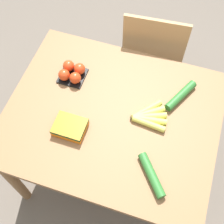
{
  "coord_description": "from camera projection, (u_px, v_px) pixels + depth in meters",
  "views": [
    {
      "loc": [
        0.25,
        -0.75,
        2.19
      ],
      "look_at": [
        0.0,
        0.0,
        0.79
      ],
      "focal_mm": 50.0,
      "sensor_mm": 36.0,
      "label": 1
    }
  ],
  "objects": [
    {
      "name": "carrot_bag",
      "position": [
        70.0,
        127.0,
        1.57
      ],
      "size": [
        0.16,
        0.13,
        0.05
      ],
      "color": "orange",
      "rests_on": "dining_table"
    },
    {
      "name": "banana_bunch",
      "position": [
        148.0,
        116.0,
        1.61
      ],
      "size": [
        0.19,
        0.18,
        0.03
      ],
      "color": "brown",
      "rests_on": "dining_table"
    },
    {
      "name": "ground_plane",
      "position": [
        112.0,
        165.0,
        2.3
      ],
      "size": [
        12.0,
        12.0,
        0.0
      ],
      "primitive_type": "plane",
      "color": "#665B51"
    },
    {
      "name": "cucumber_far",
      "position": [
        181.0,
        95.0,
        1.67
      ],
      "size": [
        0.14,
        0.22,
        0.04
      ],
      "color": "#2D702D",
      "rests_on": "dining_table"
    },
    {
      "name": "cucumber_near",
      "position": [
        152.0,
        175.0,
        1.45
      ],
      "size": [
        0.17,
        0.2,
        0.04
      ],
      "color": "#2D702D",
      "rests_on": "dining_table"
    },
    {
      "name": "tomato_pack",
      "position": [
        72.0,
        72.0,
        1.72
      ],
      "size": [
        0.14,
        0.14,
        0.07
      ],
      "color": "black",
      "rests_on": "dining_table"
    },
    {
      "name": "dining_table",
      "position": [
        112.0,
        125.0,
        1.73
      ],
      "size": [
        1.11,
        0.91,
        0.76
      ],
      "color": "olive",
      "rests_on": "ground_plane"
    },
    {
      "name": "chair",
      "position": [
        152.0,
        57.0,
        2.18
      ],
      "size": [
        0.45,
        0.43,
        0.94
      ],
      "rotation": [
        0.0,
        0.0,
        3.23
      ],
      "color": "tan",
      "rests_on": "ground_plane"
    }
  ]
}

